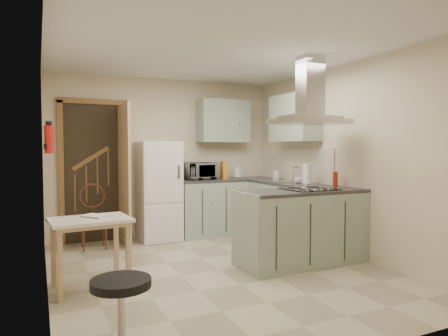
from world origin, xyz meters
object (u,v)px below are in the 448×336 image
drop_leaf_table (91,253)px  stool (121,318)px  extractor_hood (310,122)px  peninsula (302,227)px  microwave (200,171)px  bentwood_chair (94,220)px  fridge (159,191)px

drop_leaf_table → stool: drop_leaf_table is taller
extractor_hood → drop_leaf_table: size_ratio=1.20×
drop_leaf_table → stool: 1.47m
peninsula → microwave: size_ratio=3.17×
extractor_hood → bentwood_chair: bearing=141.9°
bentwood_chair → stool: (-0.20, -3.09, -0.14)m
peninsula → extractor_hood: (0.10, 0.00, 1.27)m
bentwood_chair → peninsula: bearing=-37.3°
extractor_hood → microwave: size_ratio=1.84×
stool → bentwood_chair: bearing=86.3°
stool → microwave: size_ratio=1.10×
fridge → bentwood_chair: size_ratio=1.84×
peninsula → stool: size_ratio=2.88×
extractor_hood → microwave: 2.23m
fridge → stool: bearing=-109.8°
peninsula → microwave: microwave is taller
drop_leaf_table → microwave: (1.90, 1.85, 0.68)m
bentwood_chair → microwave: bearing=9.7°
stool → microwave: 3.89m
extractor_hood → microwave: bearing=107.1°
drop_leaf_table → bentwood_chair: 1.64m
fridge → extractor_hood: extractor_hood is taller
stool → microwave: microwave is taller
drop_leaf_table → bentwood_chair: size_ratio=0.92×
fridge → stool: 3.51m
extractor_hood → stool: 3.17m
peninsula → stool: peninsula is taller
bentwood_chair → stool: bearing=-91.7°
extractor_hood → microwave: extractor_hood is taller
peninsula → extractor_hood: size_ratio=1.72×
peninsula → bentwood_chair: peninsula is taller
drop_leaf_table → microwave: microwave is taller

